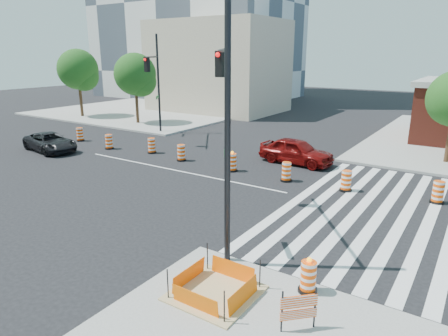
{
  "coord_description": "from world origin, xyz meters",
  "views": [
    {
      "loc": [
        14.49,
        -16.84,
        6.52
      ],
      "look_at": [
        4.73,
        -2.09,
        1.4
      ],
      "focal_mm": 32.0,
      "sensor_mm": 36.0,
      "label": 1
    }
  ],
  "objects": [
    {
      "name": "median_drum_5",
      "position": [
        6.16,
        1.68,
        0.48
      ],
      "size": [
        0.6,
        0.6,
        1.02
      ],
      "color": "black",
      "rests_on": "ground"
    },
    {
      "name": "red_coupe",
      "position": [
        5.16,
        5.21,
        0.77
      ],
      "size": [
        4.66,
        2.14,
        1.55
      ],
      "primitive_type": "imported",
      "rotation": [
        0.0,
        0.0,
        1.5
      ],
      "color": "#630908",
      "rests_on": "ground"
    },
    {
      "name": "excavation_pit",
      "position": [
        9.0,
        -9.0,
        0.22
      ],
      "size": [
        2.2,
        2.2,
        0.9
      ],
      "color": "tan",
      "rests_on": "ground"
    },
    {
      "name": "median_drum_7",
      "position": [
        13.19,
        2.49,
        0.48
      ],
      "size": [
        0.6,
        0.6,
        1.02
      ],
      "color": "black",
      "rests_on": "ground"
    },
    {
      "name": "signal_pole_se",
      "position": [
        7.23,
        -5.84,
        5.1
      ],
      "size": [
        3.84,
        5.16,
        8.32
      ],
      "rotation": [
        0.0,
        0.0,
        2.2
      ],
      "color": "black",
      "rests_on": "ground"
    },
    {
      "name": "crosswalk_east",
      "position": [
        10.95,
        0.0,
        0.01
      ],
      "size": [
        6.75,
        13.5,
        0.01
      ],
      "color": "silver",
      "rests_on": "ground"
    },
    {
      "name": "median_drum_3",
      "position": [
        -1.08,
        1.85,
        0.48
      ],
      "size": [
        0.6,
        0.6,
        1.02
      ],
      "color": "black",
      "rests_on": "ground"
    },
    {
      "name": "pit_drum",
      "position": [
        11.08,
        -7.5,
        0.59
      ],
      "size": [
        0.54,
        0.54,
        1.05
      ],
      "color": "black",
      "rests_on": "ground"
    },
    {
      "name": "lane_centerline",
      "position": [
        0.0,
        0.0,
        0.01
      ],
      "size": [
        14.0,
        0.12,
        0.01
      ],
      "primitive_type": "cube",
      "color": "silver",
      "rests_on": "ground"
    },
    {
      "name": "ground",
      "position": [
        0.0,
        0.0,
        0.0
      ],
      "size": [
        120.0,
        120.0,
        0.0
      ],
      "primitive_type": "plane",
      "color": "black",
      "rests_on": "ground"
    },
    {
      "name": "barricade",
      "position": [
        11.48,
        -9.11,
        0.75
      ],
      "size": [
        0.68,
        0.68,
        1.09
      ],
      "rotation": [
        0.0,
        0.0,
        0.78
      ],
      "color": "#FF4D05",
      "rests_on": "ground"
    },
    {
      "name": "signal_pole_nw",
      "position": [
        -7.48,
        6.65,
        4.8
      ],
      "size": [
        3.45,
        4.97,
        7.83
      ],
      "rotation": [
        0.0,
        0.0,
        -0.97
      ],
      "color": "black",
      "rests_on": "ground"
    },
    {
      "name": "tree_north_b",
      "position": [
        -13.04,
        10.02,
        4.4
      ],
      "size": [
        3.85,
        3.85,
        6.55
      ],
      "color": "#382314",
      "rests_on": "ground"
    },
    {
      "name": "beige_midrise",
      "position": [
        -12.0,
        22.0,
        5.0
      ],
      "size": [
        14.0,
        10.0,
        10.0
      ],
      "primitive_type": "cube",
      "color": "tan",
      "rests_on": "ground"
    },
    {
      "name": "median_drum_4",
      "position": [
        2.8,
        1.67,
        0.49
      ],
      "size": [
        0.6,
        0.6,
        1.18
      ],
      "color": "black",
      "rests_on": "ground"
    },
    {
      "name": "median_drum_0",
      "position": [
        -11.28,
        2.1,
        0.48
      ],
      "size": [
        0.6,
        0.6,
        1.02
      ],
      "color": "black",
      "rests_on": "ground"
    },
    {
      "name": "median_drum_6",
      "position": [
        9.26,
        1.86,
        0.48
      ],
      "size": [
        0.6,
        0.6,
        1.02
      ],
      "color": "black",
      "rests_on": "ground"
    },
    {
      "name": "dark_suv",
      "position": [
        -10.22,
        -1.13,
        0.63
      ],
      "size": [
        4.83,
        2.76,
        1.27
      ],
      "primitive_type": "imported",
      "rotation": [
        0.0,
        0.0,
        1.42
      ],
      "color": "black",
      "rests_on": "ground"
    },
    {
      "name": "tree_north_a",
      "position": [
        -20.91,
        9.79,
        4.66
      ],
      "size": [
        4.08,
        4.08,
        6.94
      ],
      "color": "#382314",
      "rests_on": "ground"
    },
    {
      "name": "sidewalk_nw",
      "position": [
        -18.0,
        18.0,
        0.07
      ],
      "size": [
        22.0,
        22.0,
        0.15
      ],
      "primitive_type": "cube",
      "color": "gray",
      "rests_on": "ground"
    },
    {
      "name": "median_drum_1",
      "position": [
        -7.36,
        1.53,
        0.48
      ],
      "size": [
        0.6,
        0.6,
        1.02
      ],
      "color": "black",
      "rests_on": "ground"
    },
    {
      "name": "median_drum_2",
      "position": [
        -4.01,
        2.29,
        0.48
      ],
      "size": [
        0.6,
        0.6,
        1.02
      ],
      "color": "black",
      "rests_on": "ground"
    }
  ]
}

